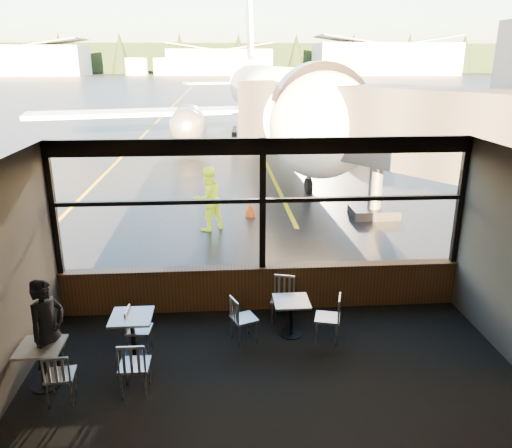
{
  "coord_description": "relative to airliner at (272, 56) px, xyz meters",
  "views": [
    {
      "loc": [
        -0.81,
        -9.23,
        4.85
      ],
      "look_at": [
        -0.05,
        1.0,
        1.5
      ],
      "focal_mm": 35.0,
      "sensor_mm": 36.0,
      "label": 1
    }
  ],
  "objects": [
    {
      "name": "fuel_tank_a",
      "position": [
        -32.3,
        161.48,
        -2.15
      ],
      "size": [
        8.0,
        8.0,
        6.0
      ],
      "primitive_type": "cylinder",
      "color": "silver",
      "rests_on": "ground_plane"
    },
    {
      "name": "chair_mid_s",
      "position": [
        -4.46,
        -23.13,
        -4.68
      ],
      "size": [
        0.52,
        0.52,
        0.94
      ],
      "primitive_type": null,
      "rotation": [
        0.0,
        0.0,
        -0.01
      ],
      "color": "#B6B0A4",
      "rests_on": "carpet_floor"
    },
    {
      "name": "window_header",
      "position": [
        -2.3,
        -20.52,
        -1.8
      ],
      "size": [
        8.0,
        0.18,
        0.3
      ],
      "primitive_type": "cube",
      "color": "black",
      "rests_on": "ground"
    },
    {
      "name": "chair_left_s",
      "position": [
        -5.53,
        -23.25,
        -4.72
      ],
      "size": [
        0.51,
        0.51,
        0.86
      ],
      "primitive_type": null,
      "rotation": [
        0.0,
        0.0,
        0.09
      ],
      "color": "#A9A599",
      "rests_on": "carpet_floor"
    },
    {
      "name": "mullion_left",
      "position": [
        -6.25,
        -20.52,
        -2.95
      ],
      "size": [
        0.12,
        0.12,
        2.6
      ],
      "primitive_type": "cube",
      "color": "black",
      "rests_on": "ground"
    },
    {
      "name": "hangar_right",
      "position": [
        57.7,
        157.48,
        0.85
      ],
      "size": [
        50.0,
        20.0,
        12.0
      ],
      "primitive_type": null,
      "color": "silver",
      "rests_on": "ground_plane"
    },
    {
      "name": "window_transom",
      "position": [
        -2.3,
        -20.52,
        -2.85
      ],
      "size": [
        8.0,
        0.1,
        0.08
      ],
      "primitive_type": "cube",
      "color": "black",
      "rests_on": "ground"
    },
    {
      "name": "hangar_left",
      "position": [
        -72.3,
        159.48,
        0.35
      ],
      "size": [
        45.0,
        18.0,
        11.0
      ],
      "primitive_type": null,
      "color": "silver",
      "rests_on": "ground_plane"
    },
    {
      "name": "fuel_tank_b",
      "position": [
        -22.3,
        161.48,
        -2.15
      ],
      "size": [
        8.0,
        8.0,
        6.0
      ],
      "primitive_type": "cylinder",
      "color": "silver",
      "rests_on": "ground_plane"
    },
    {
      "name": "chair_near_n",
      "position": [
        -1.95,
        -21.12,
        -4.7
      ],
      "size": [
        0.61,
        0.61,
        0.91
      ],
      "primitive_type": null,
      "rotation": [
        0.0,
        0.0,
        2.88
      ],
      "color": "#BDB7AA",
      "rests_on": "carpet_floor"
    },
    {
      "name": "passenger",
      "position": [
        -5.81,
        -22.72,
        -4.28
      ],
      "size": [
        0.68,
        0.76,
        1.74
      ],
      "primitive_type": "imported",
      "rotation": [
        0.0,
        0.0,
        1.03
      ],
      "color": "black",
      "rests_on": "carpet_floor"
    },
    {
      "name": "ceiling",
      "position": [
        -2.3,
        -23.52,
        -1.65
      ],
      "size": [
        8.0,
        6.0,
        0.04
      ],
      "primitive_type": "cube",
      "color": "#38332D",
      "rests_on": "ground"
    },
    {
      "name": "airliner",
      "position": [
        0.0,
        0.0,
        0.0
      ],
      "size": [
        28.96,
        34.44,
        10.31
      ],
      "primitive_type": null,
      "rotation": [
        0.0,
        0.0,
        0.03
      ],
      "color": "white",
      "rests_on": "ground_plane"
    },
    {
      "name": "ground_crew",
      "position": [
        -3.48,
        -15.36,
        -4.19
      ],
      "size": [
        1.18,
        1.12,
        1.92
      ],
      "primitive_type": "imported",
      "rotation": [
        0.0,
        0.0,
        3.72
      ],
      "color": "#BFF219",
      "rests_on": "ground_plane"
    },
    {
      "name": "chair_near_e",
      "position": [
        -1.24,
        -21.88,
        -4.7
      ],
      "size": [
        0.61,
        0.61,
        0.91
      ],
      "primitive_type": null,
      "rotation": [
        0.0,
        0.0,
        1.3
      ],
      "color": "#B9B4A7",
      "rests_on": "carpet_floor"
    },
    {
      "name": "ground_plane",
      "position": [
        -2.3,
        99.48,
        -5.15
      ],
      "size": [
        520.0,
        520.0,
        0.0
      ],
      "primitive_type": "plane",
      "color": "black",
      "rests_on": "ground"
    },
    {
      "name": "mullion_centre",
      "position": [
        -2.3,
        -20.52,
        -2.95
      ],
      "size": [
        0.12,
        0.12,
        2.6
      ],
      "primitive_type": "cube",
      "color": "black",
      "rests_on": "ground"
    },
    {
      "name": "window_sill",
      "position": [
        -2.3,
        -20.52,
        -4.7
      ],
      "size": [
        8.0,
        0.28,
        0.9
      ],
      "primitive_type": "cube",
      "color": "#56351A",
      "rests_on": "ground"
    },
    {
      "name": "hangar_mid",
      "position": [
        -2.3,
        164.48,
        -0.15
      ],
      "size": [
        38.0,
        15.0,
        10.0
      ],
      "primitive_type": null,
      "color": "silver",
      "rests_on": "ground_plane"
    },
    {
      "name": "mullion_right",
      "position": [
        1.65,
        -20.52,
        -2.95
      ],
      "size": [
        0.12,
        0.12,
        2.6
      ],
      "primitive_type": "cube",
      "color": "black",
      "rests_on": "ground"
    },
    {
      "name": "chair_near_w",
      "position": [
        -2.73,
        -21.76,
        -4.72
      ],
      "size": [
        0.62,
        0.62,
        0.88
      ],
      "primitive_type": null,
      "rotation": [
        0.0,
        0.0,
        -1.19
      ],
      "color": "#B6B2A5",
      "rests_on": "carpet_floor"
    },
    {
      "name": "cone_nose",
      "position": [
        -2.14,
        -14.08,
        -4.91
      ],
      "size": [
        0.36,
        0.36,
        0.49
      ],
      "primitive_type": "cone",
      "color": "#EB4C07",
      "rests_on": "ground_plane"
    },
    {
      "name": "chair_mid_w",
      "position": [
        -4.56,
        -21.99,
        -4.73
      ],
      "size": [
        0.49,
        0.49,
        0.84
      ],
      "primitive_type": null,
      "rotation": [
        0.0,
        0.0,
        -1.65
      ],
      "color": "#A9A499",
      "rests_on": "carpet_floor"
    },
    {
      "name": "jet_bridge",
      "position": [
        1.3,
        -15.02,
        -2.78
      ],
      "size": [
        8.89,
        10.87,
        4.74
      ],
      "primitive_type": null,
      "color": "#28282A",
      "rests_on": "ground_plane"
    },
    {
      "name": "carpet_floor",
      "position": [
        -2.3,
        -23.52,
        -5.14
      ],
      "size": [
        8.0,
        6.0,
        0.01
      ],
      "primitive_type": "cube",
      "color": "black",
      "rests_on": "ground"
    },
    {
      "name": "treeline",
      "position": [
        -2.3,
        189.48,
        0.85
      ],
      "size": [
        360.0,
        3.0,
        12.0
      ],
      "primitive_type": "cube",
      "color": "black",
      "rests_on": "ground_plane"
    },
    {
      "name": "cafe_table_left",
      "position": [
        -5.9,
        -22.89,
        -4.79
      ],
      "size": [
        0.66,
        0.66,
        0.73
      ],
      "primitive_type": null,
      "color": "#A9A49B",
      "rests_on": "carpet_floor"
    },
    {
      "name": "cafe_table_mid",
      "position": [
        -4.65,
        -22.1,
        -4.77
      ],
      "size": [
        0.7,
        0.7,
        0.76
      ],
      "primitive_type": null,
      "color": "gray",
      "rests_on": "carpet_floor"
    },
    {
      "name": "cafe_table_near",
      "position": [
        -1.86,
        -21.62,
        -4.8
      ],
      "size": [
        0.64,
        0.64,
        0.71
      ],
      "primitive_type": null,
      "color": "gray",
      "rests_on": "carpet_floor"
    },
    {
      "name": "fuel_tank_c",
      "position": [
        -12.3,
        161.48,
        -2.15
      ],
      "size": [
        8.0,
        8.0,
        6.0
      ],
      "primitive_type": "cylinder",
      "color": "silver",
      "rests_on": "ground_plane"
    }
  ]
}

